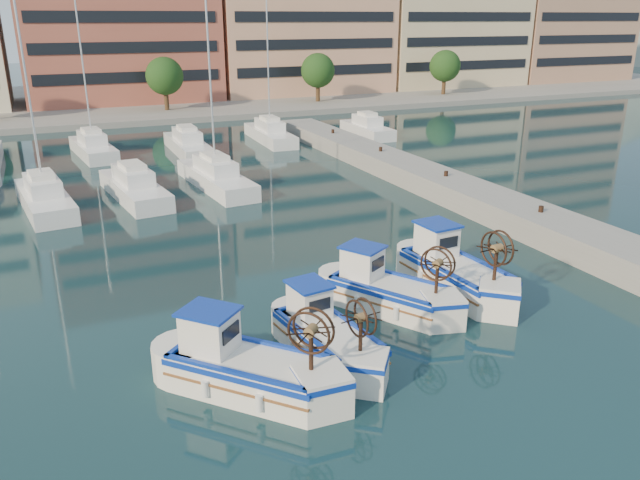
% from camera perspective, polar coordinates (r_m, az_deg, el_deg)
% --- Properties ---
extents(ground, '(300.00, 300.00, 0.00)m').
position_cam_1_polar(ground, '(21.05, 3.73, -9.27)').
color(ground, '#18373E').
rests_on(ground, ground).
extents(quay, '(3.00, 60.00, 1.20)m').
position_cam_1_polar(quay, '(33.91, 17.14, 2.41)').
color(quay, gray).
rests_on(quay, ground).
extents(waterfront, '(180.00, 40.00, 25.60)m').
position_cam_1_polar(waterfront, '(83.23, -12.26, 19.95)').
color(waterfront, gray).
rests_on(waterfront, ground).
extents(hill_east, '(160.00, 160.00, 50.00)m').
position_cam_1_polar(hill_east, '(195.31, 26.63, 14.76)').
color(hill_east, slate).
rests_on(hill_east, ground).
extents(yacht_marina, '(40.39, 22.71, 11.50)m').
position_cam_1_polar(yacht_marina, '(45.35, -17.41, 6.53)').
color(yacht_marina, white).
rests_on(yacht_marina, ground).
extents(fishing_boat_a, '(4.56, 4.72, 3.01)m').
position_cam_1_polar(fishing_boat_a, '(18.21, -6.86, -11.35)').
color(fishing_boat_a, white).
rests_on(fishing_boat_a, ground).
extents(fishing_boat_b, '(2.31, 4.46, 2.72)m').
position_cam_1_polar(fishing_boat_b, '(19.86, 0.55, -8.66)').
color(fishing_boat_b, white).
rests_on(fishing_boat_b, ground).
extents(fishing_boat_c, '(3.81, 4.69, 2.85)m').
position_cam_1_polar(fishing_boat_c, '(23.02, 6.10, -4.50)').
color(fishing_boat_c, white).
rests_on(fishing_boat_c, ground).
extents(fishing_boat_d, '(2.42, 5.10, 3.13)m').
position_cam_1_polar(fishing_boat_d, '(24.91, 12.15, -2.73)').
color(fishing_boat_d, white).
rests_on(fishing_boat_d, ground).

